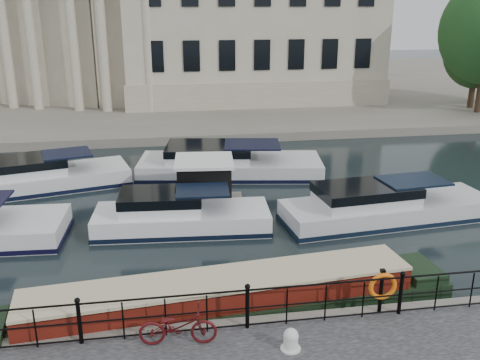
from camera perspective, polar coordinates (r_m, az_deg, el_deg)
name	(u,v)px	position (r m, az deg, el deg)	size (l,w,h in m)	color
ground_plane	(234,300)	(15.97, -0.65, -12.64)	(160.00, 160.00, 0.00)	black
far_bank	(175,88)	(53.17, -6.98, 9.69)	(120.00, 42.00, 0.55)	#6B665B
railing	(247,305)	(13.45, 0.79, -13.15)	(24.14, 0.14, 1.22)	black
civic_building	(162,17)	(48.26, -8.30, 16.83)	(53.55, 31.84, 16.85)	#ADA38C
bicycle	(178,326)	(13.06, -6.66, -15.21)	(0.64, 1.84, 0.97)	#470C10
mooring_bollard	(291,340)	(13.00, 5.44, -16.60)	(0.48, 0.48, 0.54)	silver
life_ring_post	(383,287)	(14.41, 14.96, -10.95)	(0.76, 0.20, 1.24)	black
narrowboat	(222,305)	(15.04, -1.93, -13.17)	(13.40, 3.07, 1.49)	black
harbour_hut	(204,186)	(22.34, -3.81, -0.65)	(3.48, 2.99, 2.20)	#6B665B
cabin_cruisers	(161,196)	(23.05, -8.38, -1.75)	(25.20, 10.84, 1.99)	silver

